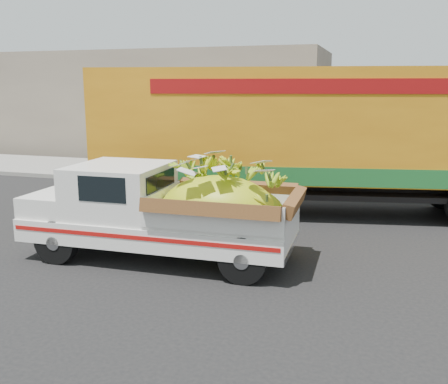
% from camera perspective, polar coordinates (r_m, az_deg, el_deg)
% --- Properties ---
extents(ground, '(100.00, 100.00, 0.00)m').
position_cam_1_polar(ground, '(10.29, -4.08, -7.00)').
color(ground, black).
rests_on(ground, ground).
extents(curb, '(60.00, 0.25, 0.15)m').
position_cam_1_polar(curb, '(16.37, 4.36, 0.40)').
color(curb, gray).
rests_on(curb, ground).
extents(sidewalk, '(60.00, 4.00, 0.14)m').
position_cam_1_polar(sidewalk, '(18.39, 5.85, 1.63)').
color(sidewalk, gray).
rests_on(sidewalk, ground).
extents(building_left, '(18.00, 6.00, 5.00)m').
position_cam_1_polar(building_left, '(26.34, -8.86, 9.95)').
color(building_left, gray).
rests_on(building_left, ground).
extents(pickup_truck, '(5.30, 2.05, 1.84)m').
position_cam_1_polar(pickup_truck, '(9.65, -5.20, -2.17)').
color(pickup_truck, black).
rests_on(pickup_truck, ground).
extents(semi_trailer, '(12.08, 4.63, 3.80)m').
position_cam_1_polar(semi_trailer, '(13.32, 11.18, 6.48)').
color(semi_trailer, black).
rests_on(semi_trailer, ground).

